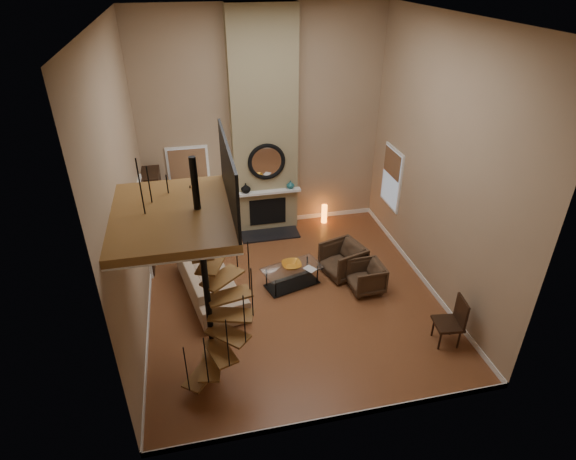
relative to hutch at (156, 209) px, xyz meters
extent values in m
cube|color=#93562F|center=(2.80, -2.83, -0.95)|extent=(6.00, 6.50, 0.01)
cube|color=tan|center=(2.80, 0.42, 1.80)|extent=(6.00, 0.02, 5.50)
cube|color=tan|center=(2.80, -6.08, 1.80)|extent=(6.00, 0.02, 5.50)
cube|color=tan|center=(-0.20, -2.83, 1.80)|extent=(0.02, 6.50, 5.50)
cube|color=tan|center=(5.80, -2.83, 1.80)|extent=(0.02, 6.50, 5.50)
cube|color=silver|center=(2.80, -2.83, 4.54)|extent=(6.00, 6.50, 0.01)
cube|color=white|center=(2.80, 0.41, -0.89)|extent=(6.00, 0.02, 0.12)
cube|color=white|center=(2.80, -6.07, -0.89)|extent=(6.00, 0.02, 0.12)
cube|color=white|center=(-0.19, -2.83, -0.89)|extent=(0.02, 6.50, 0.12)
cube|color=white|center=(5.79, -2.83, -0.89)|extent=(0.02, 6.50, 0.12)
cube|color=#8E815C|center=(2.80, 0.23, 1.80)|extent=(1.60, 0.38, 5.50)
cube|color=black|center=(2.80, -0.26, -0.93)|extent=(1.50, 0.60, 0.04)
cube|color=black|center=(2.80, 0.03, -0.40)|extent=(0.95, 0.02, 0.72)
cube|color=white|center=(2.80, -0.05, 0.20)|extent=(1.70, 0.18, 0.06)
torus|color=black|center=(2.80, 0.01, 1.00)|extent=(0.94, 0.10, 0.94)
cylinder|color=white|center=(2.80, 0.02, 1.00)|extent=(0.80, 0.01, 0.80)
imported|color=black|center=(2.25, -0.01, 0.35)|extent=(0.24, 0.24, 0.25)
imported|color=#1B585F|center=(3.40, -0.01, 0.33)|extent=(0.20, 0.20, 0.21)
cube|color=white|center=(0.90, 0.40, 0.65)|extent=(1.02, 0.04, 1.52)
cube|color=#8C9EB2|center=(0.90, 0.38, 0.65)|extent=(0.90, 0.01, 1.40)
cube|color=#895F3D|center=(0.90, 0.36, 0.86)|extent=(0.90, 0.01, 0.98)
cube|color=white|center=(5.78, -0.83, 0.65)|extent=(0.04, 1.02, 1.52)
cube|color=#8C9EB2|center=(5.75, -0.83, 0.65)|extent=(0.01, 0.90, 1.40)
cube|color=#895F3D|center=(5.74, -0.83, 1.03)|extent=(0.01, 0.90, 0.63)
cube|color=white|center=(-0.17, -1.03, 0.10)|extent=(0.06, 1.05, 2.16)
cube|color=black|center=(-0.14, -1.03, 0.07)|extent=(0.05, 0.90, 2.05)
cube|color=#8C9EB2|center=(-0.11, -1.03, 0.50)|extent=(0.01, 0.60, 0.90)
cube|color=brown|center=(0.65, -4.63, 2.23)|extent=(1.70, 2.20, 0.12)
cube|color=white|center=(0.65, -4.63, 2.16)|extent=(1.70, 2.20, 0.03)
cube|color=black|center=(1.47, -4.63, 2.76)|extent=(0.04, 2.20, 0.94)
cylinder|color=black|center=(1.00, -4.63, 1.06)|extent=(0.10, 0.10, 4.02)
cube|color=brown|center=(0.77, -4.91, -0.69)|extent=(0.71, 0.78, 0.04)
cylinder|color=black|center=(0.55, -5.19, -0.22)|extent=(0.02, 0.02, 0.94)
cube|color=brown|center=(0.93, -4.98, -0.43)|extent=(0.46, 0.77, 0.04)
cylinder|color=black|center=(0.87, -5.33, 0.04)|extent=(0.02, 0.02, 0.94)
cube|color=brown|center=(1.11, -4.97, -0.17)|extent=(0.55, 0.79, 0.04)
cylinder|color=black|center=(1.22, -5.31, 0.30)|extent=(0.02, 0.02, 0.94)
cube|color=brown|center=(1.26, -4.88, 0.09)|extent=(0.75, 0.74, 0.04)
cylinder|color=black|center=(1.51, -5.13, 0.56)|extent=(0.02, 0.02, 0.94)
cube|color=brown|center=(1.34, -4.72, 0.35)|extent=(0.79, 0.53, 0.04)
cylinder|color=black|center=(1.69, -4.82, 0.82)|extent=(0.02, 0.02, 0.94)
cube|color=brown|center=(1.35, -4.55, 0.61)|extent=(0.77, 0.48, 0.04)
cylinder|color=black|center=(1.70, -4.48, 1.08)|extent=(0.02, 0.02, 0.94)
cube|color=brown|center=(1.27, -4.39, 0.87)|extent=(0.77, 0.72, 0.04)
cylinder|color=black|center=(1.55, -4.16, 1.34)|extent=(0.02, 0.02, 0.94)
cube|color=brown|center=(1.13, -4.29, 1.13)|extent=(0.58, 0.79, 0.04)
cylinder|color=black|center=(1.27, -3.96, 1.60)|extent=(0.02, 0.02, 0.94)
cube|color=brown|center=(0.96, -4.27, 1.39)|extent=(0.41, 0.75, 0.04)
cylinder|color=black|center=(0.92, -3.91, 1.86)|extent=(0.02, 0.02, 0.94)
cube|color=brown|center=(0.80, -4.33, 1.65)|extent=(0.68, 0.79, 0.04)
cylinder|color=black|center=(0.59, -4.03, 2.12)|extent=(0.02, 0.02, 0.94)
cube|color=brown|center=(0.68, -4.46, 1.91)|extent=(0.80, 0.64, 0.04)
cylinder|color=black|center=(0.36, -4.29, 2.38)|extent=(0.02, 0.02, 0.94)
cube|color=brown|center=(0.64, -4.63, 2.17)|extent=(0.72, 0.34, 0.04)
cylinder|color=black|center=(0.28, -4.63, 2.64)|extent=(0.02, 0.02, 0.94)
cube|color=black|center=(0.00, 0.00, 0.00)|extent=(0.42, 0.89, 1.98)
imported|color=tan|center=(1.09, -2.41, -0.55)|extent=(1.42, 2.61, 0.72)
imported|color=#412D1E|center=(4.18, -2.25, -0.60)|extent=(1.06, 1.04, 0.78)
imported|color=#412D1E|center=(4.46, -3.00, -0.60)|extent=(0.74, 0.72, 0.65)
cube|color=silver|center=(2.88, -2.47, -0.51)|extent=(1.40, 0.97, 0.02)
cube|color=black|center=(2.88, -2.47, -0.92)|extent=(1.27, 0.84, 0.02)
cylinder|color=black|center=(2.44, -2.83, -0.73)|extent=(0.04, 0.04, 0.47)
cylinder|color=black|center=(3.44, -2.53, -0.73)|extent=(0.04, 0.04, 0.47)
cylinder|color=black|center=(2.32, -2.40, -0.73)|extent=(0.04, 0.04, 0.47)
cylinder|color=black|center=(3.32, -2.11, -0.73)|extent=(0.04, 0.04, 0.47)
imported|color=orange|center=(2.88, -2.42, -0.45)|extent=(0.43, 0.43, 0.11)
imported|color=gray|center=(3.23, -2.62, -0.49)|extent=(0.30, 0.32, 0.02)
cylinder|color=black|center=(1.41, -0.60, -0.93)|extent=(0.33, 0.33, 0.03)
cylinder|color=black|center=(1.41, -0.60, -0.15)|extent=(0.04, 0.04, 1.44)
cylinder|color=#F2E5C6|center=(1.41, -0.60, 0.60)|extent=(0.37, 0.37, 0.30)
cylinder|color=orange|center=(4.37, 0.12, -0.70)|extent=(0.15, 0.15, 0.54)
cube|color=black|center=(5.30, -4.83, -0.51)|extent=(0.55, 0.55, 0.06)
cube|color=black|center=(5.51, -4.86, -0.25)|extent=(0.11, 0.47, 0.58)
cylinder|color=black|center=(5.10, -4.98, -0.74)|extent=(0.05, 0.05, 0.47)
cylinder|color=black|center=(5.46, -5.03, -0.74)|extent=(0.05, 0.05, 0.47)
cylinder|color=black|center=(5.15, -4.63, -0.74)|extent=(0.05, 0.05, 0.47)
cylinder|color=black|center=(5.51, -4.67, -0.74)|extent=(0.05, 0.05, 0.47)
camera|label=1|loc=(0.98, -10.65, 5.39)|focal=29.27mm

